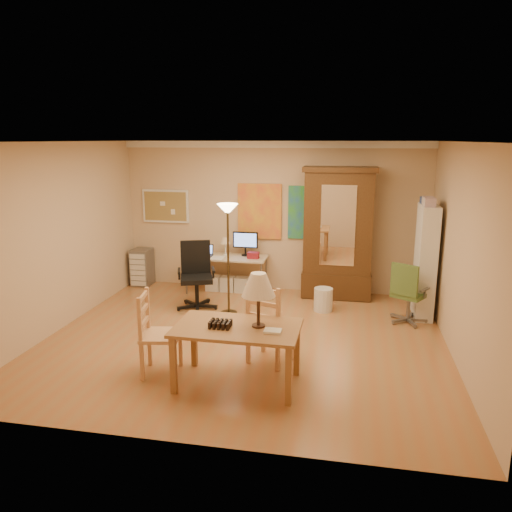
% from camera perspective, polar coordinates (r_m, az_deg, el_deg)
% --- Properties ---
extents(floor, '(5.50, 5.50, 0.00)m').
position_cam_1_polar(floor, '(7.08, -1.32, -9.49)').
color(floor, '#AD6B3D').
rests_on(floor, ground).
extents(crown_molding, '(5.50, 0.08, 0.12)m').
position_cam_1_polar(crown_molding, '(8.95, 2.02, 12.63)').
color(crown_molding, white).
rests_on(crown_molding, floor).
extents(corkboard, '(0.90, 0.04, 0.62)m').
position_cam_1_polar(corkboard, '(9.58, -10.29, 5.63)').
color(corkboard, '#9C8449').
rests_on(corkboard, floor).
extents(art_panel_left, '(0.80, 0.04, 1.00)m').
position_cam_1_polar(art_panel_left, '(9.09, 0.41, 5.12)').
color(art_panel_left, yellow).
rests_on(art_panel_left, floor).
extents(art_panel_right, '(0.75, 0.04, 0.95)m').
position_cam_1_polar(art_panel_right, '(8.97, 6.09, 4.94)').
color(art_panel_right, '#2A6CA9').
rests_on(art_panel_right, floor).
extents(dining_table, '(1.41, 0.85, 1.31)m').
position_cam_1_polar(dining_table, '(5.57, -1.28, -6.77)').
color(dining_table, brown).
rests_on(dining_table, floor).
extents(ladder_chair_back, '(0.60, 0.59, 1.03)m').
position_cam_1_polar(ladder_chair_back, '(6.23, 1.50, -7.96)').
color(ladder_chair_back, tan).
rests_on(ladder_chair_back, floor).
extents(ladder_chair_left, '(0.52, 0.54, 1.01)m').
position_cam_1_polar(ladder_chair_left, '(6.07, -11.12, -8.95)').
color(ladder_chair_left, tan).
rests_on(ladder_chair_left, floor).
extents(torchiere_lamp, '(0.32, 0.32, 1.77)m').
position_cam_1_polar(torchiere_lamp, '(7.70, -3.25, 3.39)').
color(torchiere_lamp, '#3C2E18').
rests_on(torchiere_lamp, floor).
extents(computer_desk, '(1.46, 0.64, 1.10)m').
position_cam_1_polar(computer_desk, '(9.10, -3.14, -1.61)').
color(computer_desk, '#C8B992').
rests_on(computer_desk, floor).
extents(office_chair_black, '(0.68, 0.68, 1.10)m').
position_cam_1_polar(office_chair_black, '(8.29, -6.79, -3.96)').
color(office_chair_black, black).
rests_on(office_chair_black, floor).
extents(office_chair_green, '(0.59, 0.59, 0.95)m').
position_cam_1_polar(office_chair_green, '(7.94, 16.92, -5.57)').
color(office_chair_green, slate).
rests_on(office_chair_green, floor).
extents(drawer_cart, '(0.35, 0.42, 0.69)m').
position_cam_1_polar(drawer_cart, '(9.77, -12.89, -1.24)').
color(drawer_cart, slate).
rests_on(drawer_cart, floor).
extents(armoire, '(1.24, 0.59, 2.28)m').
position_cam_1_polar(armoire, '(8.79, 9.33, 1.63)').
color(armoire, '#3C2210').
rests_on(armoire, floor).
extents(bookshelf, '(0.26, 0.70, 1.76)m').
position_cam_1_polar(bookshelf, '(8.15, 18.77, -0.65)').
color(bookshelf, white).
rests_on(bookshelf, floor).
extents(wastebin, '(0.30, 0.30, 0.38)m').
position_cam_1_polar(wastebin, '(8.21, 7.69, -4.95)').
color(wastebin, silver).
rests_on(wastebin, floor).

